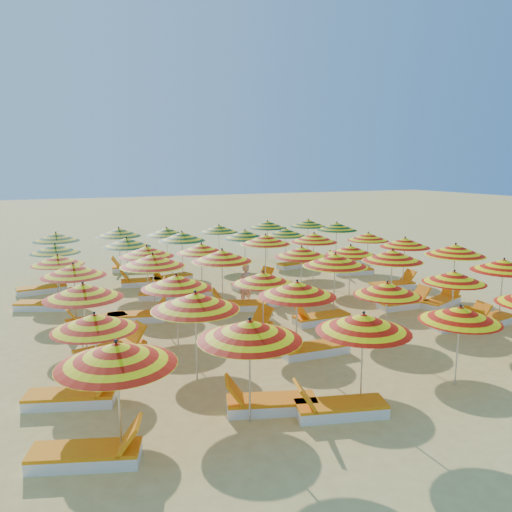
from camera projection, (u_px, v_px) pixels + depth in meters
The scene contains 70 objects.
ground at pixel (262, 305), 16.69m from camera, with size 120.00×120.00×0.00m, color #E8C767.
umbrella_0 at pixel (116, 354), 7.70m from camera, with size 2.06×2.06×1.99m.
umbrella_1 at pixel (250, 330), 8.79m from camera, with size 2.24×2.24×2.00m.
umbrella_2 at pixel (363, 323), 9.42m from camera, with size 2.19×2.19×1.92m.
umbrella_3 at pixel (460, 314), 10.39m from camera, with size 1.97×1.97×1.78m.
umbrella_6 at pixel (94, 322), 9.82m from camera, with size 1.83×1.83×1.80m.
umbrella_7 at pixel (195, 301), 10.59m from camera, with size 1.92×1.92×2.02m.
umbrella_8 at pixel (297, 289), 11.79m from camera, with size 1.93×1.93×1.98m.
umbrella_9 at pixel (387, 289), 12.46m from camera, with size 1.95×1.95×1.79m.
umbrella_10 at pixel (454, 277), 13.69m from camera, with size 1.88×1.88×1.81m.
umbrella_11 at pixel (504, 265), 14.64m from camera, with size 1.93×1.93×1.96m.
umbrella_12 at pixel (83, 291), 11.69m from camera, with size 2.01×2.01×1.95m.
umbrella_13 at pixel (176, 282), 12.77m from camera, with size 2.34×2.34×1.92m.
umbrella_14 at pixel (263, 278), 13.66m from camera, with size 1.80×1.80×1.79m.
umbrella_15 at pixel (335, 260), 14.92m from camera, with size 2.10×2.10×2.08m.
umbrella_16 at pixel (393, 256), 15.81m from camera, with size 2.09×2.09×2.04m.
umbrella_17 at pixel (455, 250), 16.62m from camera, with size 2.38×2.38×2.09m.
umbrella_18 at pixel (73, 270), 14.13m from camera, with size 2.11×2.11×1.92m.
umbrella_19 at pixel (153, 260), 14.89m from camera, with size 2.13×2.13×2.07m.
umbrella_20 at pixel (222, 256), 15.75m from camera, with size 2.31×2.31×2.05m.
umbrella_21 at pixel (302, 252), 16.86m from camera, with size 2.37×2.37×1.97m.
umbrella_22 at pixel (351, 250), 17.60m from camera, with size 2.36×2.36×1.90m.
umbrella_23 at pixel (405, 242), 18.84m from camera, with size 2.13×2.13×1.98m.
umbrella_24 at pixel (58, 260), 16.25m from camera, with size 2.22×2.22×1.79m.
umbrella_25 at pixel (147, 251), 16.98m from camera, with size 2.09×2.09×1.97m.
umbrella_26 at pixel (201, 248), 17.90m from camera, with size 1.94×1.94×1.91m.
umbrella_27 at pixel (266, 239), 19.09m from camera, with size 1.95×1.95×2.07m.
umbrella_28 at pixel (314, 238), 19.81m from camera, with size 1.98×1.98×2.03m.
umbrella_29 at pixel (368, 237), 21.16m from camera, with size 2.03×2.03×1.85m.
umbrella_30 at pixel (55, 249), 18.03m from camera, with size 2.18×2.18×1.88m.
umbrella_31 at pixel (127, 242), 19.06m from camera, with size 2.13×2.13×1.95m.
umbrella_32 at pixel (182, 236), 20.17m from camera, with size 2.14×2.14×2.02m.
umbrella_33 at pixel (245, 234), 21.03m from camera, with size 1.88×1.88×1.98m.
umbrella_34 at pixel (286, 232), 22.22m from camera, with size 2.07×2.07×1.91m.
umbrella_35 at pixel (337, 226), 23.24m from camera, with size 2.56×2.56×2.05m.
umbrella_36 at pixel (56, 237), 20.30m from camera, with size 2.01×2.01×1.98m.
umbrella_37 at pixel (119, 232), 21.29m from camera, with size 2.17×2.17×2.05m.
umbrella_38 at pixel (167, 232), 22.15m from camera, with size 2.43×2.43×1.94m.
umbrella_39 at pixel (219, 229), 23.44m from camera, with size 2.34×2.34×1.91m.
umbrella_40 at pixel (267, 225), 24.46m from camera, with size 2.49×2.49×1.99m.
umbrella_41 at pixel (308, 223), 25.19m from camera, with size 2.31×2.31×1.97m.
lounger_0 at pixel (88, 454), 7.83m from camera, with size 1.83×1.12×0.69m.
lounger_1 at pixel (269, 403), 9.50m from camera, with size 1.83×1.10×0.69m.
lounger_2 at pixel (339, 408), 9.33m from camera, with size 1.82×1.02×0.69m.
lounger_4 at pixel (73, 397), 9.75m from camera, with size 1.83×1.10×0.69m.
lounger_5 at pixel (313, 349), 12.32m from camera, with size 1.76×0.66×0.69m.
lounger_6 at pixel (461, 323), 14.36m from camera, with size 1.78×0.73×0.69m.
lounger_7 at pixel (489, 321), 14.55m from camera, with size 1.80×0.85×0.69m.
lounger_8 at pixel (112, 350), 12.28m from camera, with size 1.82×1.00×0.69m.
lounger_9 at pixel (245, 329), 13.79m from camera, with size 1.83×1.07×0.69m.
lounger_10 at pixel (320, 318), 14.80m from camera, with size 1.73×0.58×0.69m.
lounger_11 at pixel (404, 303), 16.37m from camera, with size 1.77×0.69×0.69m.
lounger_12 at pixel (442, 301), 16.66m from camera, with size 1.83×1.13×0.69m.
lounger_13 at pixel (95, 321), 14.53m from camera, with size 1.80×0.83×0.69m.
lounger_14 at pixel (138, 316), 14.97m from camera, with size 1.82×0.97×0.69m.
lounger_15 at pixel (238, 305), 16.18m from camera, with size 1.83×1.15×0.69m.
lounger_16 at pixel (285, 299), 16.94m from camera, with size 1.75×0.65×0.69m.
lounger_17 at pixel (393, 285), 18.88m from camera, with size 1.79×0.77×0.69m.
lounger_18 at pixel (44, 305), 16.20m from camera, with size 1.82×1.23×0.69m.
lounger_19 at pixel (166, 295), 17.43m from camera, with size 1.82×1.17×0.69m.
lounger_20 at pixel (187, 292), 17.90m from camera, with size 1.83×1.10×0.69m.
lounger_21 at pixel (254, 283), 19.17m from camera, with size 1.83×1.09×0.69m.
lounger_22 at pixel (352, 271), 21.41m from camera, with size 1.82×1.00×0.69m.
lounger_23 at pixel (43, 289), 18.30m from camera, with size 1.79×0.77×0.69m.
lounger_24 at pixel (142, 282), 19.38m from camera, with size 1.79×0.81×0.69m.
lounger_25 at pixel (170, 278), 19.99m from camera, with size 1.83×1.09×0.69m.
lounger_26 at pixel (296, 264), 22.80m from camera, with size 1.80×0.83×0.69m.
lounger_27 at pixel (347, 261), 23.58m from camera, with size 1.74×0.62×0.69m.
lounger_28 at pixel (131, 268), 21.99m from camera, with size 1.82×0.96×0.69m.
beachgoer_a at pixel (245, 285), 16.60m from camera, with size 0.51×0.34×1.41m, color tan.
Camera 1 is at (-6.82, -14.60, 4.63)m, focal length 35.00 mm.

